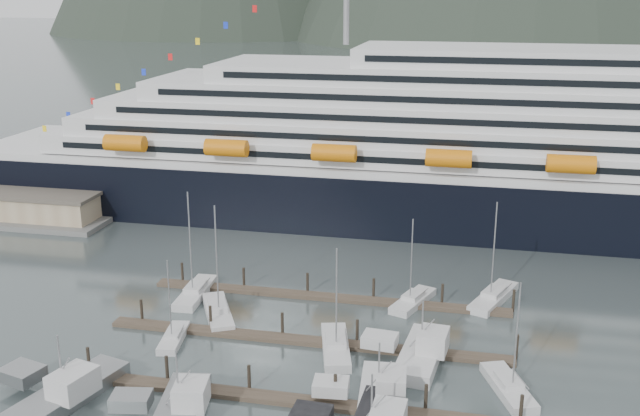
# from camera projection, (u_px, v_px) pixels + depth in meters

# --- Properties ---
(ground) EXTENTS (1600.00, 1600.00, 0.00)m
(ground) POSITION_uv_depth(u_px,v_px,m) (342.00, 359.00, 83.60)
(ground) COLOR #414C4C
(ground) RESTS_ON ground
(cruise_ship) EXTENTS (210.00, 30.40, 50.30)m
(cruise_ship) POSITION_uv_depth(u_px,v_px,m) (579.00, 159.00, 125.40)
(cruise_ship) COLOR black
(cruise_ship) RESTS_ON ground
(dock_near) EXTENTS (48.18, 2.28, 3.20)m
(dock_near) POSITION_uv_depth(u_px,v_px,m) (275.00, 397.00, 75.22)
(dock_near) COLOR #3F3529
(dock_near) RESTS_ON ground
(dock_mid) EXTENTS (48.18, 2.28, 3.20)m
(dock_mid) POSITION_uv_depth(u_px,v_px,m) (306.00, 340.00, 87.38)
(dock_mid) COLOR #3F3529
(dock_mid) RESTS_ON ground
(dock_far) EXTENTS (48.18, 2.28, 3.20)m
(dock_far) POSITION_uv_depth(u_px,v_px,m) (328.00, 297.00, 99.55)
(dock_far) COLOR #3F3529
(dock_far) RESTS_ON ground
(sailboat_a) EXTENTS (3.39, 7.91, 10.76)m
(sailboat_a) POSITION_uv_depth(u_px,v_px,m) (174.00, 338.00, 87.66)
(sailboat_a) COLOR silver
(sailboat_a) RESTS_ON ground
(sailboat_b) EXTENTS (7.49, 11.06, 15.41)m
(sailboat_b) POSITION_uv_depth(u_px,v_px,m) (218.00, 313.00, 94.29)
(sailboat_b) COLOR silver
(sailboat_b) RESTS_ON ground
(sailboat_c) EXTENTS (5.46, 11.04, 13.37)m
(sailboat_c) POSITION_uv_depth(u_px,v_px,m) (336.00, 348.00, 85.25)
(sailboat_c) COLOR silver
(sailboat_c) RESTS_ON ground
(sailboat_e) EXTENTS (3.39, 11.04, 15.35)m
(sailboat_e) POSITION_uv_depth(u_px,v_px,m) (196.00, 293.00, 100.33)
(sailboat_e) COLOR silver
(sailboat_e) RESTS_ON ground
(sailboat_f) EXTENTS (5.56, 9.45, 12.42)m
(sailboat_f) POSITION_uv_depth(u_px,v_px,m) (413.00, 301.00, 97.76)
(sailboat_f) COLOR silver
(sailboat_f) RESTS_ON ground
(sailboat_g) EXTENTS (6.79, 11.66, 14.44)m
(sailboat_g) POSITION_uv_depth(u_px,v_px,m) (493.00, 298.00, 98.78)
(sailboat_g) COLOR silver
(sailboat_g) RESTS_ON ground
(sailboat_h) EXTENTS (5.92, 9.80, 12.95)m
(sailboat_h) POSITION_uv_depth(u_px,v_px,m) (508.00, 388.00, 76.70)
(sailboat_h) COLOR silver
(sailboat_h) RESTS_ON ground
(trawler_a) EXTENTS (11.71, 15.48, 8.26)m
(trawler_a) POSITION_uv_depth(u_px,v_px,m) (62.00, 394.00, 74.57)
(trawler_a) COLOR gray
(trawler_a) RESTS_ON ground
(trawler_b) EXTENTS (9.70, 12.71, 7.97)m
(trawler_b) POSITION_uv_depth(u_px,v_px,m) (178.00, 409.00, 71.98)
(trawler_b) COLOR gray
(trawler_b) RESTS_ON ground
(trawler_d) EXTENTS (9.47, 12.76, 7.45)m
(trawler_d) POSITION_uv_depth(u_px,v_px,m) (377.00, 396.00, 74.32)
(trawler_d) COLOR silver
(trawler_d) RESTS_ON ground
(trawler_e) EXTENTS (9.73, 12.75, 8.12)m
(trawler_e) POSITION_uv_depth(u_px,v_px,m) (420.00, 352.00, 82.95)
(trawler_e) COLOR silver
(trawler_e) RESTS_ON ground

